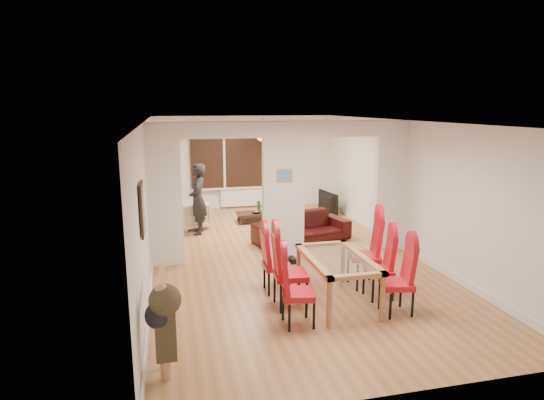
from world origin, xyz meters
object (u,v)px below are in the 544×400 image
object	(u,v)px
dining_chair_lb	(291,269)
person	(198,199)
bottle	(259,206)
coffee_table	(259,217)
dining_chair_ra	(397,278)
dining_chair_rc	(365,251)
dining_table	(337,280)
sofa	(302,227)
bowl	(256,212)
dining_chair_la	(298,288)
television	(325,202)
dining_chair_lc	(277,260)
armchair	(192,215)
dining_chair_rb	(379,266)

from	to	relation	value
dining_chair_lb	person	world-z (taller)	person
bottle	coffee_table	bearing A→B (deg)	-98.66
dining_chair_ra	dining_chair_rc	distance (m)	1.04
dining_table	dining_chair_rc	world-z (taller)	dining_chair_rc
dining_table	dining_chair_lb	distance (m)	0.73
sofa	bowl	xyz separation A→B (m)	(-0.66, 1.74, -0.03)
dining_chair_la	television	size ratio (longest dim) A/B	1.02
sofa	dining_chair_rc	bearing A→B (deg)	-98.50
dining_chair_lb	sofa	distance (m)	3.31
television	sofa	bearing A→B (deg)	140.90
dining_chair_lc	sofa	size ratio (longest dim) A/B	0.49
dining_chair_la	dining_chair_lc	size ratio (longest dim) A/B	1.02
television	coffee_table	size ratio (longest dim) A/B	0.93
armchair	bottle	distance (m)	1.71
armchair	bottle	xyz separation A→B (m)	(1.68, 0.28, 0.08)
dining_chair_ra	armchair	world-z (taller)	dining_chair_ra
dining_chair_lb	dining_chair_ra	world-z (taller)	dining_chair_lb
dining_chair_lc	person	distance (m)	3.75
sofa	dining_table	bearing A→B (deg)	-111.70
sofa	person	size ratio (longest dim) A/B	1.29
dining_chair_la	dining_chair_rc	world-z (taller)	dining_chair_rc
dining_chair_la	sofa	world-z (taller)	dining_chair_la
dining_chair_lb	dining_chair_rc	bearing A→B (deg)	24.26
dining_chair_rc	dining_chair_ra	bearing A→B (deg)	-75.39
dining_chair_lc	coffee_table	world-z (taller)	dining_chair_lc
dining_chair_ra	person	bearing A→B (deg)	128.75
dining_chair_lc	armchair	distance (m)	4.25
dining_chair_rb	coffee_table	world-z (taller)	dining_chair_rb
dining_chair_lc	coffee_table	bearing A→B (deg)	82.83
bottle	dining_chair_lc	bearing A→B (deg)	-97.74
armchair	bowl	xyz separation A→B (m)	(1.59, 0.15, -0.05)
armchair	dining_chair_lb	bearing A→B (deg)	-3.29
dining_chair_rc	sofa	bearing A→B (deg)	109.39
dining_chair_rb	bowl	world-z (taller)	dining_chair_rb
dining_chair_lb	dining_chair_ra	size ratio (longest dim) A/B	1.12
dining_chair_rb	bottle	size ratio (longest dim) A/B	3.42
television	bottle	xyz separation A→B (m)	(-1.94, -0.51, 0.11)
dining_table	coffee_table	world-z (taller)	dining_table
dining_table	sofa	distance (m)	3.16
dining_chair_rb	bowl	bearing A→B (deg)	114.74
dining_chair_la	sofa	size ratio (longest dim) A/B	0.50
dining_chair_rb	sofa	xyz separation A→B (m)	(-0.28, 3.10, -0.21)
dining_chair_lb	dining_chair_rc	xyz separation A→B (m)	(1.37, 0.49, 0.01)
dining_table	dining_chair_la	xyz separation A→B (m)	(-0.75, -0.54, 0.16)
television	bowl	world-z (taller)	television
dining_chair_lb	television	distance (m)	6.02
armchair	person	distance (m)	0.70
armchair	sofa	bearing A→B (deg)	37.78
person	dining_table	bearing A→B (deg)	29.17
dining_chair_lc	armchair	xyz separation A→B (m)	(-1.09, 4.10, -0.19)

